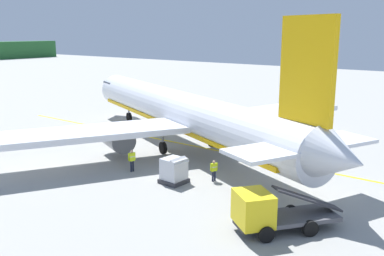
{
  "coord_description": "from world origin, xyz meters",
  "views": [
    {
      "loc": [
        -8.26,
        -3.65,
        10.96
      ],
      "look_at": [
        22.47,
        19.81,
        2.29
      ],
      "focal_mm": 40.58,
      "sensor_mm": 36.0,
      "label": 1
    }
  ],
  "objects": [
    {
      "name": "crew_loader_right",
      "position": [
        25.93,
        14.31,
        0.96
      ],
      "size": [
        0.63,
        0.25,
        1.63
      ],
      "color": "#191E33",
      "rests_on": "ground"
    },
    {
      "name": "airliner_foreground",
      "position": [
        23.23,
        21.46,
        3.39
      ],
      "size": [
        33.29,
        39.55,
        11.9
      ],
      "color": "silver",
      "rests_on": "ground"
    },
    {
      "name": "crew_loader_left",
      "position": [
        15.07,
        20.18,
        1.06
      ],
      "size": [
        0.6,
        0.37,
        1.79
      ],
      "color": "#191E33",
      "rests_on": "ground"
    },
    {
      "name": "cargo_container_near",
      "position": [
        27.88,
        15.1,
        0.86
      ],
      "size": [
        2.37,
        2.37,
        1.83
      ],
      "color": "#333338",
      "rests_on": "ground"
    },
    {
      "name": "cargo_container_mid",
      "position": [
        15.07,
        15.83,
        0.94
      ],
      "size": [
        1.82,
        1.82,
        2.0
      ],
      "color": "#333338",
      "rests_on": "ground"
    },
    {
      "name": "service_truck_fuel",
      "position": [
        12.13,
        6.52,
        1.18
      ],
      "size": [
        5.97,
        5.28,
        2.59
      ],
      "color": "yellow",
      "rests_on": "ground"
    },
    {
      "name": "apron_guide_line",
      "position": [
        24.33,
        16.98,
        0.01
      ],
      "size": [
        0.3,
        60.0,
        0.01
      ],
      "primitive_type": "cube",
      "color": "yellow",
      "rests_on": "ground"
    },
    {
      "name": "crew_supervisor",
      "position": [
        31.11,
        12.04,
        1.02
      ],
      "size": [
        0.3,
        0.62,
        1.73
      ],
      "color": "#191E33",
      "rests_on": "ground"
    },
    {
      "name": "crew_marshaller",
      "position": [
        17.14,
        13.7,
        0.95
      ],
      "size": [
        0.58,
        0.4,
        1.61
      ],
      "color": "#191E33",
      "rests_on": "ground"
    }
  ]
}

